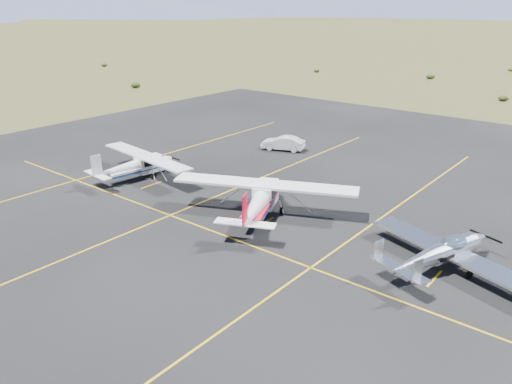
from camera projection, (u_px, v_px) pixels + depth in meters
ground at (395, 239)px, 29.52m from camera, size 1600.00×1600.00×0.00m
apron at (297, 210)px, 33.63m from camera, size 72.00×72.00×0.02m
aircraft_low_wing at (443, 253)px, 25.74m from camera, size 7.31×9.89×2.16m
aircraft_cessna at (260, 199)px, 31.80m from camera, size 8.97×11.76×3.10m
aircraft_plain at (135, 165)px, 39.08m from camera, size 6.35×10.52×2.65m
sedan at (283, 143)px, 47.05m from camera, size 2.75×4.29×1.34m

